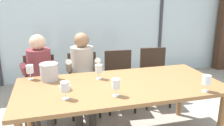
{
  "coord_description": "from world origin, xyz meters",
  "views": [
    {
      "loc": [
        -0.74,
        -2.32,
        1.67
      ],
      "look_at": [
        0.0,
        0.35,
        0.89
      ],
      "focal_mm": 37.33,
      "sensor_mm": 36.0,
      "label": 1
    }
  ],
  "objects_px": {
    "chair_right_of_center": "(154,71)",
    "person_maroon_top": "(40,73)",
    "wine_glass_by_right_taster": "(99,69)",
    "chair_left_of_center": "(83,78)",
    "wine_glass_center_pour": "(207,80)",
    "tasting_bowl": "(65,88)",
    "wine_glass_by_left_taster": "(65,87)",
    "person_beige_jumper": "(83,70)",
    "ice_bucket_primary": "(49,72)",
    "wine_glass_near_bucket": "(30,70)",
    "wine_glass_spare_empty": "(116,84)",
    "dining_table": "(120,90)",
    "chair_center": "(119,75)",
    "chair_near_curtain": "(40,82)"
  },
  "relations": [
    {
      "from": "ice_bucket_primary",
      "to": "wine_glass_center_pour",
      "type": "bearing_deg",
      "value": -26.74
    },
    {
      "from": "person_beige_jumper",
      "to": "chair_left_of_center",
      "type": "bearing_deg",
      "value": 85.23
    },
    {
      "from": "ice_bucket_primary",
      "to": "wine_glass_near_bucket",
      "type": "relative_size",
      "value": 1.23
    },
    {
      "from": "chair_left_of_center",
      "to": "ice_bucket_primary",
      "type": "relative_size",
      "value": 4.13
    },
    {
      "from": "person_maroon_top",
      "to": "ice_bucket_primary",
      "type": "relative_size",
      "value": 5.62
    },
    {
      "from": "person_maroon_top",
      "to": "tasting_bowl",
      "type": "xyz_separation_m",
      "value": [
        0.27,
        -0.8,
        0.07
      ]
    },
    {
      "from": "tasting_bowl",
      "to": "wine_glass_near_bucket",
      "type": "distance_m",
      "value": 0.58
    },
    {
      "from": "chair_right_of_center",
      "to": "wine_glass_by_left_taster",
      "type": "xyz_separation_m",
      "value": [
        -1.5,
        -1.19,
        0.34
      ]
    },
    {
      "from": "wine_glass_by_left_taster",
      "to": "wine_glass_near_bucket",
      "type": "xyz_separation_m",
      "value": [
        -0.35,
        0.67,
        0.0
      ]
    },
    {
      "from": "chair_near_curtain",
      "to": "ice_bucket_primary",
      "type": "bearing_deg",
      "value": -72.8
    },
    {
      "from": "person_maroon_top",
      "to": "chair_right_of_center",
      "type": "bearing_deg",
      "value": 3.81
    },
    {
      "from": "chair_left_of_center",
      "to": "wine_glass_near_bucket",
      "type": "relative_size",
      "value": 5.09
    },
    {
      "from": "chair_center",
      "to": "ice_bucket_primary",
      "type": "bearing_deg",
      "value": -144.69
    },
    {
      "from": "wine_glass_near_bucket",
      "to": "dining_table",
      "type": "bearing_deg",
      "value": -24.16
    },
    {
      "from": "chair_center",
      "to": "person_beige_jumper",
      "type": "relative_size",
      "value": 0.73
    },
    {
      "from": "ice_bucket_primary",
      "to": "wine_glass_by_right_taster",
      "type": "xyz_separation_m",
      "value": [
        0.56,
        -0.11,
        0.02
      ]
    },
    {
      "from": "dining_table",
      "to": "chair_center",
      "type": "bearing_deg",
      "value": 73.57
    },
    {
      "from": "chair_right_of_center",
      "to": "person_maroon_top",
      "type": "xyz_separation_m",
      "value": [
        -1.76,
        -0.16,
        0.17
      ]
    },
    {
      "from": "person_beige_jumper",
      "to": "tasting_bowl",
      "type": "bearing_deg",
      "value": -106.43
    },
    {
      "from": "chair_center",
      "to": "wine_glass_by_left_taster",
      "type": "distance_m",
      "value": 1.51
    },
    {
      "from": "chair_right_of_center",
      "to": "wine_glass_spare_empty",
      "type": "height_order",
      "value": "wine_glass_spare_empty"
    },
    {
      "from": "chair_center",
      "to": "wine_glass_by_right_taster",
      "type": "xyz_separation_m",
      "value": [
        -0.47,
        -0.69,
        0.35
      ]
    },
    {
      "from": "dining_table",
      "to": "person_maroon_top",
      "type": "bearing_deg",
      "value": 137.84
    },
    {
      "from": "tasting_bowl",
      "to": "wine_glass_by_left_taster",
      "type": "relative_size",
      "value": 0.69
    },
    {
      "from": "wine_glass_center_pour",
      "to": "chair_near_curtain",
      "type": "bearing_deg",
      "value": 140.92
    },
    {
      "from": "wine_glass_by_left_taster",
      "to": "wine_glass_by_right_taster",
      "type": "relative_size",
      "value": 1.0
    },
    {
      "from": "person_maroon_top",
      "to": "wine_glass_by_left_taster",
      "type": "bearing_deg",
      "value": -77.4
    },
    {
      "from": "chair_left_of_center",
      "to": "person_maroon_top",
      "type": "height_order",
      "value": "person_maroon_top"
    },
    {
      "from": "ice_bucket_primary",
      "to": "wine_glass_by_right_taster",
      "type": "height_order",
      "value": "ice_bucket_primary"
    },
    {
      "from": "chair_center",
      "to": "person_beige_jumper",
      "type": "distance_m",
      "value": 0.62
    },
    {
      "from": "person_maroon_top",
      "to": "wine_glass_spare_empty",
      "type": "height_order",
      "value": "person_maroon_top"
    },
    {
      "from": "dining_table",
      "to": "wine_glass_by_right_taster",
      "type": "relative_size",
      "value": 13.05
    },
    {
      "from": "tasting_bowl",
      "to": "wine_glass_near_bucket",
      "type": "height_order",
      "value": "wine_glass_near_bucket"
    },
    {
      "from": "tasting_bowl",
      "to": "chair_right_of_center",
      "type": "bearing_deg",
      "value": 33.07
    },
    {
      "from": "person_beige_jumper",
      "to": "wine_glass_spare_empty",
      "type": "relative_size",
      "value": 6.93
    },
    {
      "from": "chair_center",
      "to": "tasting_bowl",
      "type": "relative_size",
      "value": 7.37
    },
    {
      "from": "chair_right_of_center",
      "to": "wine_glass_by_right_taster",
      "type": "xyz_separation_m",
      "value": [
        -1.07,
        -0.72,
        0.35
      ]
    },
    {
      "from": "ice_bucket_primary",
      "to": "wine_glass_near_bucket",
      "type": "distance_m",
      "value": 0.23
    },
    {
      "from": "ice_bucket_primary",
      "to": "wine_glass_spare_empty",
      "type": "relative_size",
      "value": 1.23
    },
    {
      "from": "dining_table",
      "to": "chair_right_of_center",
      "type": "height_order",
      "value": "chair_right_of_center"
    },
    {
      "from": "person_maroon_top",
      "to": "wine_glass_spare_empty",
      "type": "bearing_deg",
      "value": -57.19
    },
    {
      "from": "chair_center",
      "to": "ice_bucket_primary",
      "type": "height_order",
      "value": "ice_bucket_primary"
    },
    {
      "from": "wine_glass_by_right_taster",
      "to": "chair_left_of_center",
      "type": "bearing_deg",
      "value": 97.37
    },
    {
      "from": "chair_left_of_center",
      "to": "wine_glass_by_right_taster",
      "type": "relative_size",
      "value": 5.09
    },
    {
      "from": "chair_left_of_center",
      "to": "wine_glass_by_right_taster",
      "type": "distance_m",
      "value": 0.77
    },
    {
      "from": "tasting_bowl",
      "to": "wine_glass_by_right_taster",
      "type": "relative_size",
      "value": 0.69
    },
    {
      "from": "chair_near_curtain",
      "to": "wine_glass_by_left_taster",
      "type": "xyz_separation_m",
      "value": [
        0.28,
        -1.17,
        0.34
      ]
    },
    {
      "from": "chair_right_of_center",
      "to": "ice_bucket_primary",
      "type": "bearing_deg",
      "value": -152.44
    },
    {
      "from": "dining_table",
      "to": "wine_glass_spare_empty",
      "type": "height_order",
      "value": "wine_glass_spare_empty"
    },
    {
      "from": "chair_left_of_center",
      "to": "wine_glass_center_pour",
      "type": "distance_m",
      "value": 1.76
    }
  ]
}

